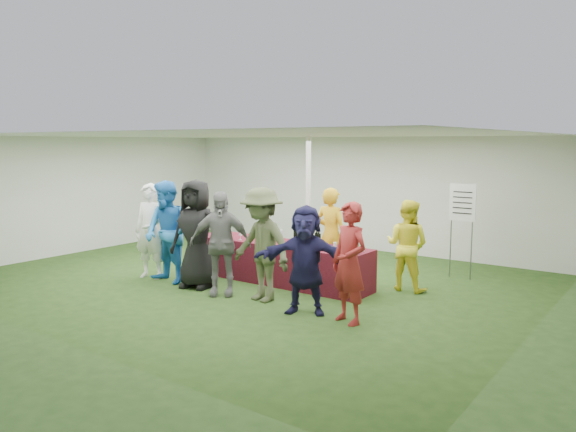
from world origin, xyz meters
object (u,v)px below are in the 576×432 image
Objects in this scene: wine_list_sign at (462,210)px; customer_0 at (151,231)px; dump_bucket at (351,249)px; staff_back at (407,245)px; customer_1 at (167,232)px; customer_2 at (196,234)px; customer_3 at (220,243)px; serving_table at (279,262)px; customer_4 at (262,245)px; staff_pourer at (331,235)px; customer_6 at (349,263)px; customer_5 at (306,260)px.

customer_0 reaches higher than wine_list_sign.
staff_back is (0.51, 1.08, -0.04)m from dump_bucket.
staff_back is 4.31m from customer_1.
staff_back is at bearing 64.81° from dump_bucket.
customer_2 reaches higher than customer_1.
customer_3 is (-2.89, -3.53, -0.43)m from wine_list_sign.
serving_table is 1.94× the size of customer_4.
customer_3 is at bearing 4.53° from customer_1.
staff_pourer is at bearing 16.12° from customer_0.
staff_pourer is 0.97× the size of customer_0.
customer_2 is at bearing -163.23° from customer_6.
customer_4 is at bearing -165.69° from customer_6.
customer_1 is at bearing -162.46° from dump_bucket.
staff_pourer is 2.03m from customer_5.
customer_0 is 2.68m from customer_4.
staff_back is (1.40, 0.25, -0.08)m from staff_pourer.
dump_bucket is 2.77m from customer_2.
customer_2 is 1.17× the size of customer_5.
customer_2 is (-3.59, -3.41, -0.35)m from wine_list_sign.
staff_pourer is at bearing -138.78° from wine_list_sign.
customer_4 is (0.50, -1.15, 0.55)m from serving_table.
customer_1 is 3.08m from customer_5.
customer_1 reaches higher than customer_4.
dump_bucket is 3.41m from customer_1.
customer_0 reaches higher than staff_back.
serving_table is at bearing 114.53° from customer_5.
dump_bucket is 0.14× the size of customer_4.
serving_table is 2.04× the size of customer_3.
staff_back is (-0.48, -1.39, -0.52)m from wine_list_sign.
customer_3 is at bearing -129.33° from wine_list_sign.
staff_pourer is 1.07× the size of customer_5.
customer_4 is 1.72m from customer_6.
staff_pourer is 2.46m from customer_2.
wine_list_sign is at bearing 68.25° from dump_bucket.
customer_4 reaches higher than wine_list_sign.
customer_4 is at bearing 147.56° from customer_5.
customer_6 is (1.71, -0.15, -0.06)m from customer_4.
staff_back is at bearing 21.87° from serving_table.
staff_back is at bearing -108.96° from wine_list_sign.
dump_bucket is 0.15× the size of staff_pourer.
customer_2 reaches higher than customer_4.
customer_6 is at bearing 3.77° from customer_4.
customer_6 reaches higher than dump_bucket.
customer_4 is at bearing 83.16° from staff_pourer.
customer_0 is 0.94× the size of customer_2.
customer_6 is (3.84, -0.05, -0.07)m from customer_1.
customer_1 reaches higher than serving_table.
customer_3 reaches higher than customer_5.
customer_6 is (-0.40, -3.55, -0.44)m from wine_list_sign.
customer_1 is (-4.24, -3.50, -0.37)m from wine_list_sign.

